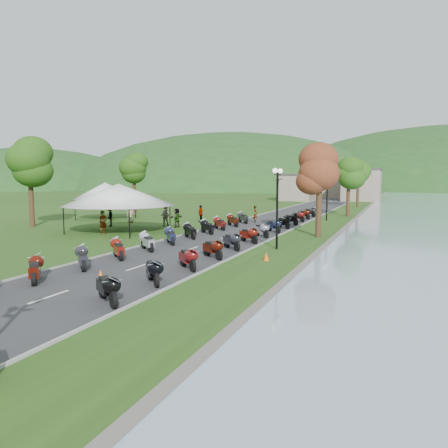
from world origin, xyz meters
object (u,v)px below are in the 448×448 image
(pedestrian_a, at_px, (104,234))
(pedestrian_b, at_px, (165,226))
(pedestrian_c, at_px, (110,226))
(vendor_tent_main, at_px, (119,208))

(pedestrian_a, height_order, pedestrian_b, pedestrian_b)
(pedestrian_a, xyz_separation_m, pedestrian_c, (-2.84, 4.66, 0.00))
(pedestrian_c, bearing_deg, pedestrian_a, -11.78)
(vendor_tent_main, distance_m, pedestrian_a, 2.56)
(vendor_tent_main, distance_m, pedestrian_b, 5.83)
(vendor_tent_main, relative_size, pedestrian_a, 3.32)
(vendor_tent_main, height_order, pedestrian_a, vendor_tent_main)
(pedestrian_a, height_order, pedestrian_c, pedestrian_c)
(pedestrian_b, bearing_deg, vendor_tent_main, 63.23)
(vendor_tent_main, xyz_separation_m, pedestrian_a, (-0.45, -1.54, -2.00))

